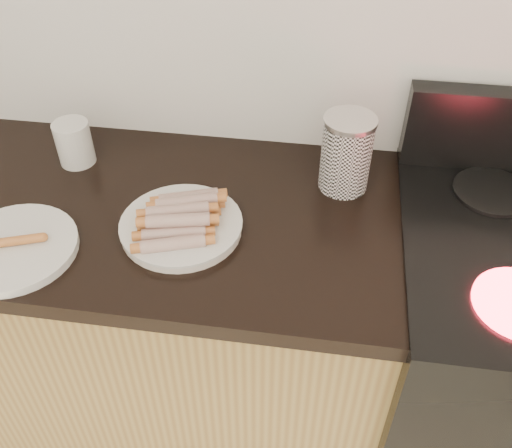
# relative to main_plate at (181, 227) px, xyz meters

# --- Properties ---
(burner_far_left) EXTENTS (0.18, 0.18, 0.01)m
(burner_far_left) POSITION_rel_main_plate_xyz_m (0.69, 0.22, 0.01)
(burner_far_left) COLOR black
(burner_far_left) RESTS_ON stove
(main_plate) EXTENTS (0.29, 0.29, 0.02)m
(main_plate) POSITION_rel_main_plate_xyz_m (0.00, 0.00, 0.00)
(main_plate) COLOR white
(main_plate) RESTS_ON counter_slab
(side_plate) EXTENTS (0.30, 0.30, 0.02)m
(side_plate) POSITION_rel_main_plate_xyz_m (-0.33, -0.12, 0.00)
(side_plate) COLOR white
(side_plate) RESTS_ON counter_slab
(hotdog_pile) EXTENTS (0.14, 0.21, 0.05)m
(hotdog_pile) POSITION_rel_main_plate_xyz_m (0.00, 0.00, 0.03)
(hotdog_pile) COLOR maroon
(hotdog_pile) RESTS_ON main_plate
(plain_sausages) EXTENTS (0.13, 0.06, 0.02)m
(plain_sausages) POSITION_rel_main_plate_xyz_m (-0.33, -0.12, 0.02)
(plain_sausages) COLOR #BD7338
(plain_sausages) RESTS_ON side_plate
(canister) EXTENTS (0.12, 0.12, 0.18)m
(canister) POSITION_rel_main_plate_xyz_m (0.34, 0.21, 0.08)
(canister) COLOR white
(canister) RESTS_ON counter_slab
(mug) EXTENTS (0.11, 0.11, 0.11)m
(mug) POSITION_rel_main_plate_xyz_m (-0.32, 0.21, 0.05)
(mug) COLOR white
(mug) RESTS_ON counter_slab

